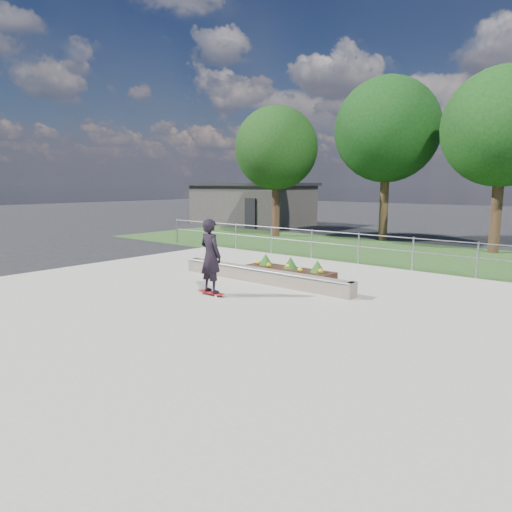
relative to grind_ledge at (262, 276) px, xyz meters
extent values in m
plane|color=black|center=(0.68, -2.82, -0.26)|extent=(120.00, 120.00, 0.00)
cube|color=#25461C|center=(0.68, 8.18, -0.25)|extent=(30.00, 8.00, 0.02)
cube|color=#9F9A8D|center=(0.68, -2.82, -0.23)|extent=(15.00, 15.00, 0.06)
cylinder|color=gray|center=(-9.32, 4.68, 0.34)|extent=(0.06, 0.06, 1.20)
cylinder|color=#9B9EA4|center=(-7.32, 4.68, 0.34)|extent=(0.06, 0.06, 1.20)
cylinder|color=#999DA2|center=(-5.32, 4.68, 0.34)|extent=(0.06, 0.06, 1.20)
cylinder|color=gray|center=(-3.32, 4.68, 0.34)|extent=(0.06, 0.06, 1.20)
cylinder|color=#919399|center=(-1.32, 4.68, 0.34)|extent=(0.06, 0.06, 1.20)
cylinder|color=gray|center=(0.68, 4.68, 0.34)|extent=(0.06, 0.06, 1.20)
cylinder|color=#9B9FA4|center=(2.68, 4.68, 0.34)|extent=(0.06, 0.06, 1.20)
cylinder|color=gray|center=(4.68, 4.68, 0.34)|extent=(0.06, 0.06, 1.20)
cylinder|color=gray|center=(0.68, 4.68, 0.89)|extent=(20.00, 0.04, 0.04)
cylinder|color=gray|center=(0.68, 4.68, 0.44)|extent=(20.00, 0.04, 0.04)
cube|color=#312F2C|center=(-13.32, 15.18, 1.14)|extent=(8.00, 5.00, 2.80)
cube|color=black|center=(-13.32, 15.18, 2.64)|extent=(8.40, 5.40, 0.20)
cube|color=black|center=(-11.32, 12.63, 0.74)|extent=(0.90, 0.10, 2.00)
cylinder|color=#321D14|center=(-7.32, 10.18, 1.20)|extent=(0.44, 0.44, 2.93)
sphere|color=black|center=(-7.32, 10.18, 4.61)|extent=(4.55, 4.55, 4.55)
cylinder|color=#382616|center=(-1.82, 12.18, 1.42)|extent=(0.44, 0.44, 3.38)
sphere|color=black|center=(-1.82, 12.18, 5.36)|extent=(5.25, 5.25, 5.25)
cylinder|color=#332014|center=(3.68, 11.18, 1.31)|extent=(0.44, 0.44, 3.15)
sphere|color=black|center=(3.68, 11.18, 4.99)|extent=(4.90, 4.90, 4.90)
cube|color=#6C5C4F|center=(0.00, 0.00, 0.00)|extent=(6.00, 0.40, 0.40)
cylinder|color=gray|center=(0.00, -0.20, 0.20)|extent=(6.00, 0.06, 0.06)
cube|color=#675A4B|center=(-2.90, 0.00, 0.00)|extent=(0.15, 0.42, 0.40)
cube|color=#6A5B4E|center=(2.90, 0.00, 0.00)|extent=(0.15, 0.42, 0.40)
cube|color=black|center=(0.08, 1.07, -0.08)|extent=(3.00, 1.20, 0.25)
sphere|color=yellow|center=(-1.12, 1.17, 0.13)|extent=(0.14, 0.14, 0.14)
sphere|color=yellow|center=(-0.52, 0.97, 0.13)|extent=(0.14, 0.14, 0.14)
sphere|color=gold|center=(0.08, 1.17, 0.13)|extent=(0.14, 0.14, 0.14)
sphere|color=yellow|center=(0.68, 0.97, 0.13)|extent=(0.14, 0.14, 0.14)
sphere|color=gold|center=(1.28, 1.17, 0.13)|extent=(0.14, 0.14, 0.14)
cone|color=#1D4C15|center=(-0.92, 1.32, 0.23)|extent=(0.44, 0.44, 0.36)
cone|color=#194B15|center=(0.08, 1.32, 0.23)|extent=(0.44, 0.44, 0.36)
cone|color=#1F4C15|center=(1.08, 1.32, 0.23)|extent=(0.44, 0.44, 0.36)
cylinder|color=silver|center=(-0.29, -2.14, -0.18)|extent=(0.05, 0.03, 0.05)
cylinder|color=white|center=(-0.29, -1.96, -0.18)|extent=(0.05, 0.03, 0.05)
cylinder|color=white|center=(0.23, -2.14, -0.18)|extent=(0.05, 0.03, 0.05)
cylinder|color=white|center=(0.23, -1.96, -0.18)|extent=(0.05, 0.03, 0.05)
cylinder|color=#949599|center=(-0.29, -2.05, -0.15)|extent=(0.02, 0.18, 0.02)
cylinder|color=#9C9CA1|center=(0.23, -2.05, -0.15)|extent=(0.02, 0.18, 0.02)
cube|color=maroon|center=(-0.03, -2.05, -0.13)|extent=(0.80, 0.21, 0.02)
imported|color=black|center=(-0.03, -2.05, 0.83)|extent=(0.73, 0.51, 1.91)
camera|label=1|loc=(8.32, -10.19, 2.67)|focal=32.00mm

